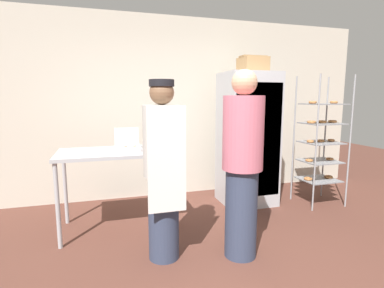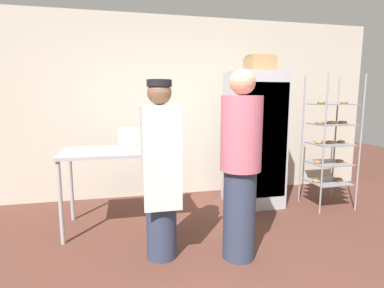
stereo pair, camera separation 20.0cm
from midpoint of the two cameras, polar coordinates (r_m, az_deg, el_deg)
ground_plane at (r=2.80m, az=6.30°, el=-23.90°), size 14.00×14.00×0.00m
back_wall at (r=4.69m, az=-5.06°, el=6.87°), size 6.40×0.12×2.72m
refrigerator at (r=4.31m, az=9.24°, el=0.92°), size 0.73×0.67×1.86m
baking_rack at (r=4.56m, az=22.19°, el=0.42°), size 0.57×0.51×1.82m
prep_counter at (r=3.52m, az=-16.33°, el=-2.86°), size 1.21×0.73×0.92m
donut_box at (r=3.46m, az=-13.79°, el=-0.49°), size 0.28×0.21×0.25m
blender_pitcher at (r=3.68m, az=-9.35°, el=1.33°), size 0.15×0.15×0.27m
cardboard_storage_box at (r=4.43m, az=10.19°, el=14.63°), size 0.36×0.35×0.24m
person_baker at (r=2.76m, az=-7.62°, el=-4.72°), size 0.35×0.37×1.67m
person_customer at (r=2.79m, az=7.54°, el=-3.91°), size 0.37×0.37×1.76m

